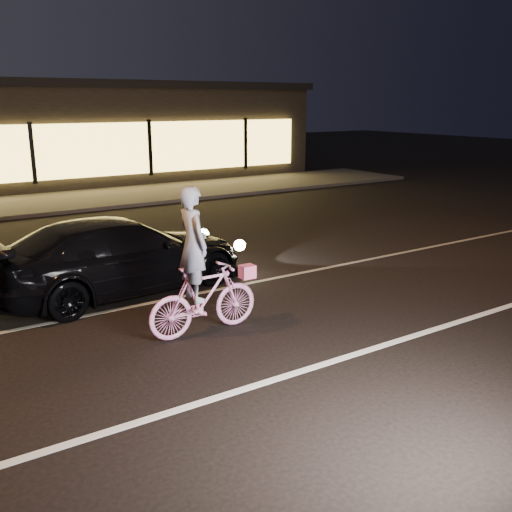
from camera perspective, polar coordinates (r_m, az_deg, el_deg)
ground at (r=8.88m, az=0.49°, el=-7.25°), size 90.00×90.00×0.00m
lane_stripe_near at (r=7.78m, az=6.71°, el=-10.71°), size 60.00×0.12×0.01m
lane_stripe_far at (r=10.50m, az=-5.57°, el=-3.69°), size 60.00×0.10×0.01m
sidewalk at (r=20.62m, az=-19.98°, el=5.00°), size 30.00×4.00×0.12m
storefront at (r=26.23m, az=-23.54°, el=11.27°), size 25.40×8.42×4.20m
cyclist at (r=8.47m, az=-5.52°, el=-2.68°), size 1.79×0.62×2.25m
sedan at (r=10.66m, az=-13.39°, el=0.09°), size 4.93×2.46×1.37m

